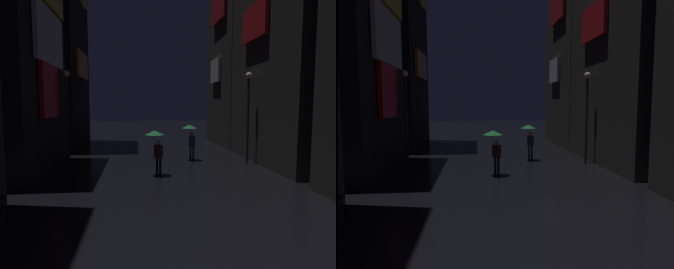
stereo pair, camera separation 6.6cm
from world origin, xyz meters
The scene contains 6 objects.
building_left_mid centered at (-7.46, 12.61, 7.25)m, with size 4.25×7.35×14.46m.
building_right_far centered at (7.49, 21.64, 10.23)m, with size 4.25×7.29×20.46m.
pedestrian_midstreet_centre_green centered at (-0.33, 10.87, 1.67)m, with size 0.90×0.90×2.12m.
pedestrian_foreground_right_green centered at (1.96, 14.60, 1.67)m, with size 0.90×0.90×2.12m.
streetlamp_left_far centered at (-5.00, 14.21, 3.26)m, with size 0.36×0.36×5.17m.
streetlamp_right_far centered at (5.00, 13.38, 3.22)m, with size 0.36×0.36×5.10m.
Camera 2 is at (-1.17, -2.82, 3.28)m, focal length 32.00 mm.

